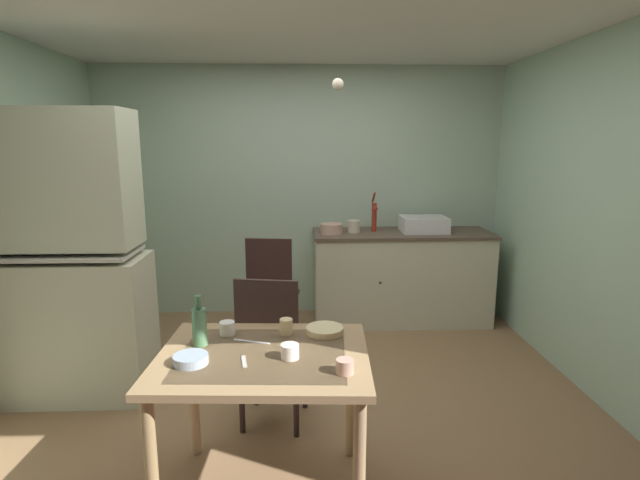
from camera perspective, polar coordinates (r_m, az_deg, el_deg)
ground_plane at (r=3.68m, az=-2.04°, el=-17.65°), size 5.08×5.08×0.00m
wall_back at (r=5.11m, az=-2.25°, el=5.49°), size 4.18×0.10×2.52m
wall_right at (r=3.87m, az=30.49°, el=2.06°), size 0.10×3.74×2.52m
ceiling_slab at (r=3.31m, az=-2.39°, el=25.18°), size 4.18×3.74×0.10m
hutch_cabinet at (r=3.78m, az=-26.46°, el=-2.84°), size 0.94×0.52×2.00m
counter_cabinet at (r=5.00m, az=9.39°, el=-4.20°), size 1.74×0.64×0.91m
sink_basin at (r=4.93m, az=11.96°, el=1.82°), size 0.44×0.34×0.15m
hand_pump at (r=4.87m, az=6.35°, el=2.96°), size 0.05×0.27×0.39m
mixing_bowl_counter at (r=4.75m, az=1.40°, el=1.33°), size 0.22×0.22×0.09m
stoneware_crock at (r=4.81m, az=3.99°, el=1.58°), size 0.12×0.12×0.12m
dining_table at (r=2.50m, az=-6.48°, el=-15.21°), size 1.05×0.86×0.78m
chair_far_side at (r=3.13m, az=-5.60°, el=-12.55°), size 0.46×0.46×1.00m
chair_by_counter at (r=4.22m, az=-5.54°, el=-5.99°), size 0.45×0.45×1.01m
serving_bowl_wide at (r=2.40m, az=-14.67°, el=-13.22°), size 0.16×0.16×0.04m
soup_bowl_small at (r=2.67m, az=0.63°, el=-10.40°), size 0.20×0.20×0.03m
teacup_cream at (r=2.24m, az=2.98°, el=-14.40°), size 0.08×0.08×0.06m
mug_dark at (r=2.38m, az=-3.43°, el=-12.75°), size 0.09×0.09×0.07m
teacup_mint at (r=2.65m, az=-3.86°, el=-9.99°), size 0.07×0.07×0.09m
mug_tall at (r=2.69m, az=-10.63°, el=-10.01°), size 0.08×0.08×0.07m
glass_bottle at (r=2.56m, az=-13.73°, el=-9.60°), size 0.07×0.07×0.26m
table_knife at (r=2.59m, az=-7.87°, el=-11.58°), size 0.19×0.08×0.00m
teaspoon_near_bowl at (r=2.38m, az=-8.71°, el=-13.74°), size 0.04×0.12×0.00m
pendant_bulb at (r=3.53m, az=2.14°, el=17.60°), size 0.08×0.08×0.08m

